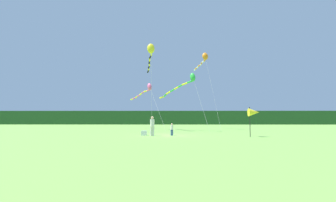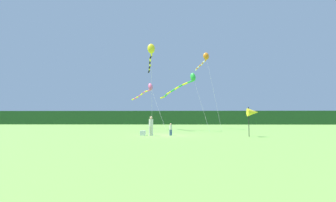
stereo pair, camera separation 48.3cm
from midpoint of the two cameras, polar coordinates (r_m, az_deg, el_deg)
ground_plane at (r=23.40m, az=0.17°, el=-7.80°), size 120.00×120.00×0.00m
distant_treeline at (r=68.35m, az=1.14°, el=-3.80°), size 108.00×2.83×3.66m
person_adult at (r=22.63m, az=-3.27°, el=-5.45°), size 0.38×0.38×1.74m
person_child at (r=22.99m, az=1.23°, el=-6.32°), size 0.24×0.24×1.11m
cooler_box at (r=23.30m, az=-5.13°, el=-7.26°), size 0.49×0.38×0.44m
banner_flag_pole at (r=22.58m, az=19.25°, el=-2.48°), size 0.90×0.70×2.53m
kite_yellow at (r=33.33m, az=-3.48°, el=10.92°), size 1.56×7.33×11.14m
kite_orange at (r=38.56m, az=8.78°, el=9.61°), size 2.87×7.58×11.44m
kite_green at (r=32.44m, az=4.54°, el=4.32°), size 6.13×7.67×7.36m
kite_rainbow at (r=37.79m, az=-4.35°, el=2.64°), size 5.95×7.98×6.91m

